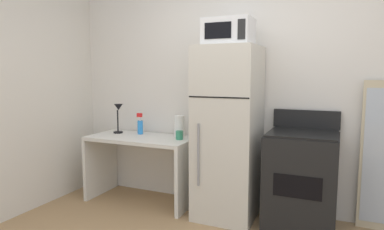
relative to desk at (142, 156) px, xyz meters
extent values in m
cube|color=silver|center=(1.20, 0.37, 0.77)|extent=(5.00, 0.10, 2.60)
cube|color=silver|center=(0.00, 0.00, 0.20)|extent=(1.21, 0.60, 0.04)
cube|color=silver|center=(-0.58, 0.00, -0.17)|extent=(0.04, 0.60, 0.71)
cube|color=silver|center=(0.58, 0.00, -0.17)|extent=(0.04, 0.60, 0.71)
cylinder|color=black|center=(-0.38, 0.09, 0.23)|extent=(0.11, 0.11, 0.02)
cylinder|color=black|center=(-0.38, 0.09, 0.37)|extent=(0.02, 0.02, 0.26)
cone|color=black|center=(-0.35, 0.07, 0.54)|extent=(0.10, 0.10, 0.08)
cylinder|color=#338C66|center=(0.47, 0.02, 0.27)|extent=(0.08, 0.08, 0.09)
cylinder|color=#2D8CEA|center=(-0.10, 0.14, 0.30)|extent=(0.06, 0.06, 0.16)
cylinder|color=white|center=(-0.10, 0.14, 0.41)|extent=(0.02, 0.02, 0.04)
cube|color=red|center=(-0.10, 0.13, 0.45)|extent=(0.06, 0.03, 0.04)
cylinder|color=white|center=(0.40, 0.16, 0.34)|extent=(0.11, 0.11, 0.24)
cube|color=beige|center=(1.03, -0.01, 0.34)|extent=(0.59, 0.61, 1.73)
cube|color=black|center=(1.03, -0.31, 0.72)|extent=(0.58, 0.00, 0.01)
cylinder|color=gray|center=(0.84, -0.33, 0.16)|extent=(0.02, 0.02, 0.60)
cube|color=silver|center=(1.03, -0.03, 1.33)|extent=(0.46, 0.34, 0.26)
cube|color=black|center=(0.98, -0.20, 1.33)|extent=(0.26, 0.01, 0.15)
cube|color=black|center=(1.21, -0.20, 1.33)|extent=(0.07, 0.01, 0.18)
cube|color=black|center=(1.75, 0.00, -0.08)|extent=(0.63, 0.60, 0.90)
cube|color=black|center=(1.75, 0.00, 0.38)|extent=(0.61, 0.58, 0.02)
cube|color=black|center=(1.75, 0.28, 0.48)|extent=(0.63, 0.04, 0.18)
cube|color=black|center=(1.75, -0.30, -0.03)|extent=(0.41, 0.01, 0.20)
camera|label=1|loc=(2.05, -3.23, 0.93)|focal=31.69mm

